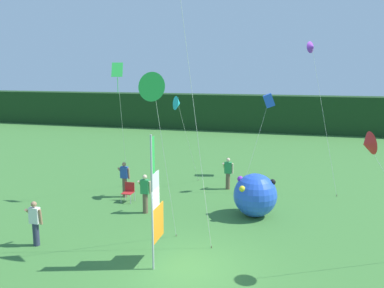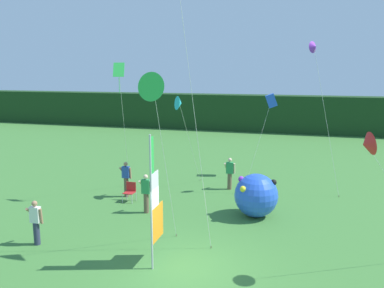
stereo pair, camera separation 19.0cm
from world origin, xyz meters
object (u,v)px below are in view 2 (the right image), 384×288
kite_red_delta_0 (367,145)px  kite_green_diamond_3 (120,79)px  kite_purple_delta_2 (314,48)px  person_mid_field (146,192)px  person_far_right (230,173)px  inflatable_balloon (256,195)px  kite_cyan_delta_1 (179,104)px  banner_flag (155,203)px  kite_blue_box_6 (271,101)px  person_far_left (36,221)px  kite_green_delta_5 (153,88)px  person_near_banner (126,178)px  folding_chair (130,190)px

kite_red_delta_0 → kite_green_diamond_3: 11.20m
kite_purple_delta_2 → kite_green_diamond_3: (-8.49, -3.58, -1.44)m
person_mid_field → person_far_right: bearing=57.0°
person_mid_field → inflatable_balloon: 4.68m
person_mid_field → kite_cyan_delta_1: 4.46m
kite_red_delta_0 → kite_purple_delta_2: (-1.39, 8.60, 3.05)m
banner_flag → person_far_right: (0.80, 8.66, -1.15)m
banner_flag → kite_red_delta_0: kite_red_delta_0 is taller
person_mid_field → kite_blue_box_6: size_ratio=0.36×
person_far_left → person_far_right: (5.37, 8.40, 0.02)m
person_far_right → kite_green_delta_5: (-1.02, -8.01, 4.68)m
person_near_banner → kite_red_delta_0: (9.87, -5.35, 3.13)m
person_near_banner → folding_chair: person_near_banner is taller
banner_flag → person_far_left: (-4.57, 0.26, -1.17)m
banner_flag → folding_chair: (-3.38, 5.53, -1.52)m
person_near_banner → kite_green_diamond_3: 4.75m
kite_blue_box_6 → inflatable_balloon: bearing=-89.6°
person_near_banner → kite_green_diamond_3: (-0.01, -0.33, 4.74)m
kite_cyan_delta_1 → kite_red_delta_0: bearing=-39.3°
person_far_left → kite_green_delta_5: 6.41m
banner_flag → inflatable_balloon: banner_flag is taller
kite_cyan_delta_1 → kite_purple_delta_2: size_ratio=0.66×
person_near_banner → person_mid_field: 2.54m
kite_purple_delta_2 → kite_green_delta_5: kite_purple_delta_2 is taller
kite_green_diamond_3 → person_far_left: bearing=-97.6°
kite_purple_delta_2 → inflatable_balloon: bearing=-116.4°
person_near_banner → kite_red_delta_0: size_ratio=0.39×
banner_flag → person_near_banner: bearing=122.1°
person_near_banner → kite_purple_delta_2: 10.98m
kite_cyan_delta_1 → inflatable_balloon: bearing=-23.1°
banner_flag → person_near_banner: banner_flag is taller
person_mid_field → person_far_left: bearing=-122.1°
banner_flag → kite_green_diamond_3: 7.82m
person_far_left → folding_chair: person_far_left is taller
kite_green_delta_5 → kite_blue_box_6: kite_green_delta_5 is taller
kite_cyan_delta_1 → person_far_left: bearing=-116.7°
kite_red_delta_0 → kite_green_delta_5: bearing=-179.0°
person_mid_field → banner_flag: bearing=-64.4°
person_far_left → kite_purple_delta_2: 14.38m
banner_flag → kite_purple_delta_2: 11.61m
person_mid_field → kite_purple_delta_2: bearing=37.1°
person_far_right → kite_green_diamond_3: (-4.63, -2.89, 4.78)m
folding_chair → kite_green_diamond_3: size_ratio=0.14×
person_mid_field → kite_green_diamond_3: size_ratio=0.27×
kite_blue_box_6 → kite_red_delta_0: bearing=-72.6°
person_far_left → kite_green_diamond_3: 7.34m
banner_flag → kite_green_delta_5: 3.59m
person_near_banner → kite_green_diamond_3: kite_green_diamond_3 is taller
person_far_right → folding_chair: (-4.18, -3.12, -0.37)m
person_far_right → kite_green_diamond_3: kite_green_diamond_3 is taller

